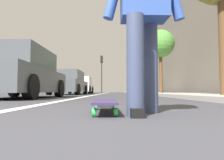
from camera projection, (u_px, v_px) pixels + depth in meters
name	position (u px, v px, depth m)	size (l,w,h in m)	color
ground_plane	(115.00, 95.00, 11.03)	(80.00, 80.00, 0.00)	#38383D
lane_stripe_white	(104.00, 93.00, 21.03)	(52.00, 0.16, 0.01)	silver
sidewalk_curb	(151.00, 93.00, 18.97)	(52.00, 3.20, 0.11)	#9E9B93
building_facade	(169.00, 43.00, 23.24)	(40.00, 1.20, 11.43)	#675F55
skateboard	(105.00, 103.00, 1.88)	(0.85, 0.24, 0.11)	green
skater_person	(144.00, 7.00, 1.77)	(0.47, 0.72, 1.64)	#384260
parked_car_near	(21.00, 75.00, 6.09)	(4.09, 1.88, 1.47)	#4C5156
parked_car_mid	(69.00, 83.00, 12.66)	(4.27, 1.89, 1.47)	#4C5156
parked_car_far	(82.00, 86.00, 18.40)	(4.48, 1.95, 1.49)	silver
traffic_light	(102.00, 67.00, 23.00)	(0.33, 0.28, 4.25)	#2D2D2D
street_tree_mid	(160.00, 44.00, 13.13)	(1.81, 1.81, 4.19)	brown
street_tree_far	(144.00, 61.00, 20.85)	(2.27, 2.27, 4.46)	brown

